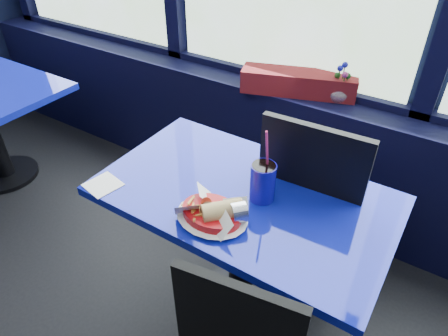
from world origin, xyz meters
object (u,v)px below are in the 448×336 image
Objects in this scene: chair_near_back at (317,197)px; food_basket at (213,213)px; soda_cup at (263,181)px; flower_vase at (339,90)px; planter_box at (298,83)px; ketchup_bottle at (285,143)px; near_table at (243,224)px.

chair_near_back is 0.59m from food_basket.
soda_cup is (-0.14, -0.30, 0.24)m from chair_near_back.
soda_cup is at bearing -89.41° from flower_vase.
chair_near_back reaches higher than flower_vase.
ketchup_bottle is (0.20, -0.58, -0.01)m from planter_box.
soda_cup is at bearing -93.35° from planter_box.
planter_box is at bearing 75.19° from food_basket.
soda_cup is at bearing -82.02° from ketchup_bottle.
chair_near_back is at bearing 9.58° from ketchup_bottle.
ketchup_bottle is at bearing -92.76° from flower_vase.
soda_cup is (0.01, -0.88, -0.03)m from flower_vase.
flower_vase is 0.88m from soda_cup.
soda_cup is (0.08, 0.01, 0.27)m from near_table.
chair_near_back is 3.05× the size of soda_cup.
flower_vase is at bearing 87.24° from ketchup_bottle.
flower_vase is (0.07, 0.88, 0.30)m from near_table.
chair_near_back reaches higher than ketchup_bottle.
flower_vase is at bearing -12.42° from planter_box.
food_basket is (0.14, -1.06, -0.08)m from planter_box.
planter_box is 2.89× the size of flower_vase.
food_basket is at bearing -94.51° from flower_vase.
ketchup_bottle is at bearing 60.87° from food_basket.
food_basket is 1.36× the size of ketchup_bottle.
near_table is 1.16× the size of chair_near_back.
near_table is 3.87× the size of food_basket.
food_basket is 0.91× the size of soda_cup.
planter_box is 0.88m from soda_cup.
food_basket is 0.49m from ketchup_bottle.
food_basket is at bearing -101.24° from planter_box.
soda_cup reaches higher than ketchup_bottle.
ketchup_bottle reaches higher than food_basket.
chair_near_back is 0.31m from ketchup_bottle.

